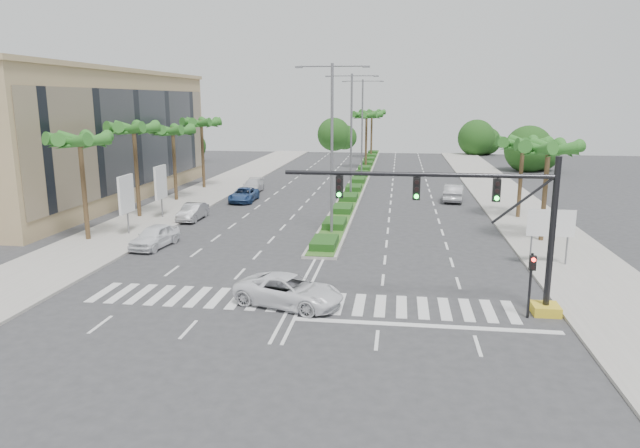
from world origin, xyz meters
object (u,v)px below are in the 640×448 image
object	(u,v)px
car_parked_a	(155,236)
car_crossing	(289,291)
car_parked_d	(253,186)
car_right	(454,193)
car_parked_b	(193,212)
car_parked_c	(244,195)

from	to	relation	value
car_parked_a	car_crossing	xyz separation A→B (m)	(10.88, -9.51, -0.01)
car_parked_d	car_right	xyz separation A→B (m)	(20.54, -2.52, 0.15)
car_parked_b	car_parked_d	world-z (taller)	car_parked_b
car_parked_a	car_parked_c	xyz separation A→B (m)	(1.23, 17.57, -0.08)
car_parked_b	car_crossing	bearing A→B (deg)	-57.56
car_parked_a	car_parked_c	size ratio (longest dim) A/B	0.91
car_right	car_parked_a	bearing A→B (deg)	51.57
car_parked_a	car_parked_b	xyz separation A→B (m)	(-0.61, 8.73, -0.07)
car_parked_c	car_crossing	world-z (taller)	car_crossing
car_parked_d	car_right	world-z (taller)	car_right
car_parked_d	car_crossing	xyz separation A→B (m)	(10.26, -32.75, 0.06)
car_parked_c	car_parked_d	bearing A→B (deg)	94.54
car_parked_c	car_parked_a	bearing A→B (deg)	-95.58
car_parked_d	car_crossing	world-z (taller)	car_crossing
car_parked_b	car_parked_d	distance (m)	14.56
car_parked_a	car_parked_c	distance (m)	17.62
car_parked_a	car_parked_d	size ratio (longest dim) A/B	0.94
car_parked_a	car_crossing	bearing A→B (deg)	-34.11
car_parked_b	car_crossing	world-z (taller)	car_crossing
car_crossing	car_parked_a	bearing A→B (deg)	66.40
car_parked_b	car_parked_c	size ratio (longest dim) A/B	0.85
car_parked_c	car_crossing	bearing A→B (deg)	-71.95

